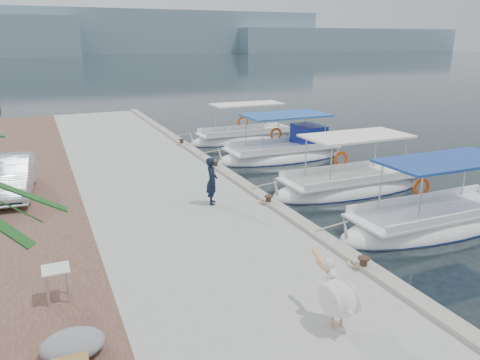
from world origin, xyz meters
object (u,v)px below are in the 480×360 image
fishing_caique_b (436,224)px  fisherman (212,181)px  parked_car (9,177)px  fishing_caique_c (349,187)px  fishing_caique_d (283,154)px  pelican (337,296)px  fishing_caique_e (244,139)px

fishing_caique_b → fisherman: fishing_caique_b is taller
fisherman → parked_car: (-6.21, 3.66, -0.11)m
fishing_caique_c → fishing_caique_d: same height
fishing_caique_d → fisherman: fishing_caique_d is taller
fishing_caique_c → pelican: fishing_caique_c is taller
fishing_caique_c → pelican: bearing=-127.8°
fishing_caique_d → fishing_caique_c: bearing=-91.3°
fishing_caique_c → fishing_caique_e: 10.25m
fisherman → fishing_caique_e: bearing=-8.4°
fisherman → parked_car: 7.21m
fishing_caique_c → fishing_caique_e: size_ratio=1.01×
fisherman → fishing_caique_d: bearing=-23.6°
fishing_caique_b → fishing_caique_e: same height
fishing_caique_d → pelican: bearing=-114.9°
fishing_caique_b → pelican: bearing=-149.4°
fishing_caique_b → fishing_caique_c: bearing=92.5°
fishing_caique_c → parked_car: bearing=166.1°
fishing_caique_e → fisherman: fishing_caique_e is taller
fishing_caique_c → fisherman: (-6.06, -0.63, 1.17)m
fishing_caique_d → parked_car: bearing=-167.6°
pelican → parked_car: 12.66m
pelican → parked_car: parked_car is taller
fishing_caique_b → fishing_caique_d: 10.05m
fishing_caique_d → pelican: 15.33m
fishing_caique_e → parked_car: size_ratio=1.64×
fishing_caique_c → parked_car: (-12.27, 3.03, 1.06)m
pelican → fisherman: bearing=88.2°
pelican → parked_car: size_ratio=0.38×
fishing_caique_d → fisherman: 8.96m
fishing_caique_b → fishing_caique_c: same height
fishing_caique_b → fishing_caique_e: (-0.22, 14.55, 0.00)m
fishing_caique_d → fishing_caique_e: size_ratio=1.02×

